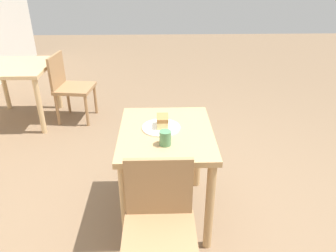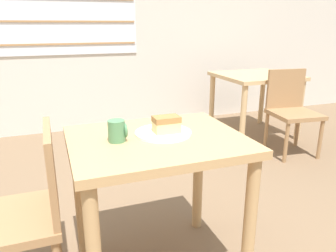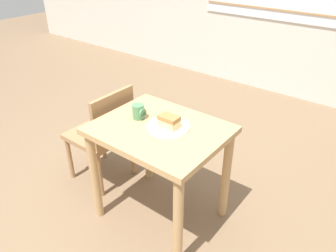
# 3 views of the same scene
# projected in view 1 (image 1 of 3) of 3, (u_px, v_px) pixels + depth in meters

# --- Properties ---
(ground_plane) EXTENTS (14.00, 14.00, 0.00)m
(ground_plane) POSITION_uv_depth(u_px,v_px,m) (217.00, 223.00, 2.53)
(ground_plane) COLOR #7A6047
(dining_table_near) EXTENTS (0.81, 0.66, 0.74)m
(dining_table_near) POSITION_uv_depth(u_px,v_px,m) (166.00, 148.00, 2.37)
(dining_table_near) COLOR tan
(dining_table_near) RESTS_ON ground_plane
(dining_table_far) EXTENTS (0.82, 0.79, 0.70)m
(dining_table_far) POSITION_uv_depth(u_px,v_px,m) (16.00, 75.00, 3.88)
(dining_table_far) COLOR tan
(dining_table_far) RESTS_ON ground_plane
(chair_near_window) EXTENTS (0.42, 0.42, 0.82)m
(chair_near_window) POSITION_uv_depth(u_px,v_px,m) (159.00, 225.00, 1.89)
(chair_near_window) COLOR #9E754C
(chair_near_window) RESTS_ON ground_plane
(chair_far_corner) EXTENTS (0.47, 0.47, 0.82)m
(chair_far_corner) POSITION_uv_depth(u_px,v_px,m) (69.00, 85.00, 3.98)
(chair_far_corner) COLOR #9E754C
(chair_far_corner) RESTS_ON ground_plane
(plate) EXTENTS (0.27, 0.27, 0.01)m
(plate) POSITION_uv_depth(u_px,v_px,m) (161.00, 128.00, 2.34)
(plate) COLOR white
(plate) RESTS_ON dining_table_near
(cake_slice) EXTENTS (0.12, 0.08, 0.08)m
(cake_slice) POSITION_uv_depth(u_px,v_px,m) (163.00, 121.00, 2.33)
(cake_slice) COLOR #E0C67F
(cake_slice) RESTS_ON plate
(coffee_mug) EXTENTS (0.08, 0.08, 0.10)m
(coffee_mug) POSITION_uv_depth(u_px,v_px,m) (165.00, 138.00, 2.12)
(coffee_mug) COLOR #4C8456
(coffee_mug) RESTS_ON dining_table_near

